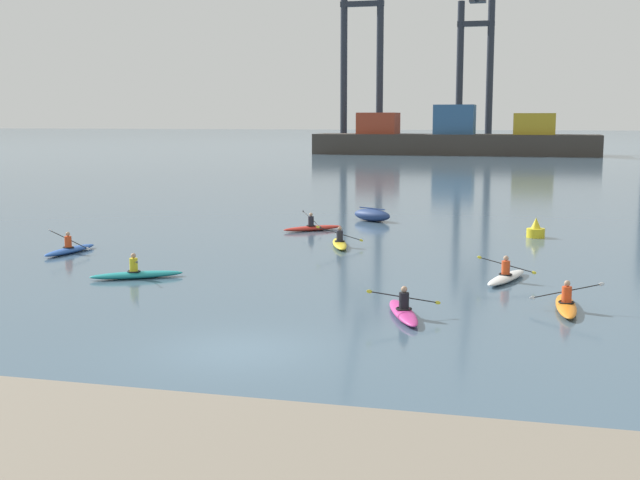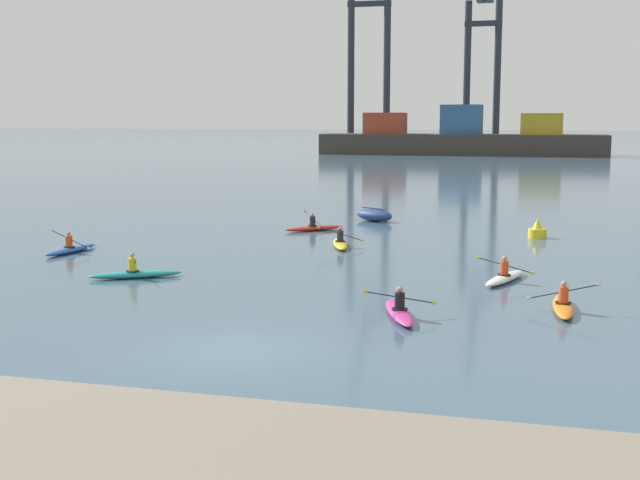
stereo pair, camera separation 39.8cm
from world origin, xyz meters
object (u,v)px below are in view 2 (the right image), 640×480
Objects in this scene: kayak_magenta at (399,311)px; kayak_teal at (135,273)px; capsized_dinghy at (374,215)px; kayak_orange at (563,305)px; gantry_crane_west at (369,35)px; kayak_red at (314,227)px; kayak_blue at (71,249)px; kayak_yellow at (340,243)px; channel_buoy at (537,231)px; gantry_crane_west_mid at (483,49)px; kayak_white at (505,277)px; container_barge at (461,139)px.

kayak_teal is at bearing 161.26° from kayak_magenta.
capsized_dinghy is 23.12m from kayak_orange.
gantry_crane_west is 105.87m from kayak_red.
kayak_blue is 18.04m from kayak_magenta.
kayak_yellow is 1.17× the size of kayak_red.
gantry_crane_west is 12.36× the size of kayak_magenta.
gantry_crane_west is 101.57m from capsized_dinghy.
capsized_dinghy is 0.82× the size of kayak_magenta.
kayak_yellow is 12.06m from kayak_blue.
kayak_orange is (10.11, -20.79, -0.18)m from capsized_dinghy.
channel_buoy is 16.25m from kayak_orange.
kayak_red is (-0.43, -107.13, -17.44)m from gantry_crane_west_mid.
kayak_teal is 11.10m from kayak_magenta.
channel_buoy is 18.74m from kayak_magenta.
gantry_crane_west_mid reaches higher than channel_buoy.
gantry_crane_west_mid is (18.99, 4.78, -2.27)m from gantry_crane_west.
gantry_crane_west is 119.52m from kayak_teal.
kayak_white is (28.97, -113.98, -19.72)m from gantry_crane_west.
kayak_blue is at bearing -84.84° from gantry_crane_west.
capsized_dinghy is 10.23m from channel_buoy.
gantry_crane_west_mid reaches higher than kayak_red.
channel_buoy is at bearing 31.45° from kayak_yellow.
container_barge is at bearing 94.70° from kayak_magenta.
kayak_yellow reaches higher than kayak_teal.
capsized_dinghy is at bearing 115.93° from kayak_orange.
kayak_teal is 0.94× the size of kayak_yellow.
kayak_magenta is (9.30, -113.04, -2.39)m from container_barge.
kayak_magenta is at bearing -76.82° from capsized_dinghy.
gantry_crane_west reaches higher than kayak_teal.
gantry_crane_west is 1.14× the size of gantry_crane_west_mid.
channel_buoy is 10.27m from kayak_yellow.
kayak_yellow is at bearing 131.83° from kayak_orange.
kayak_teal and kayak_white have the same top height.
capsized_dinghy is at bearing 153.44° from channel_buoy.
kayak_white is (10.41, -11.62, -0.00)m from kayak_red.
kayak_red is at bearing 131.83° from kayak_white.
kayak_blue reaches higher than kayak_orange.
container_barge is 1.08× the size of gantry_crane_west.
kayak_teal is at bearing -90.64° from container_barge.
channel_buoy is (13.08, -94.69, -2.20)m from container_barge.
kayak_red is (2.89, 14.48, 0.00)m from kayak_teal.
kayak_red reaches higher than capsized_dinghy.
kayak_teal is 0.95× the size of kayak_magenta.
kayak_orange is at bearing -48.17° from kayak_yellow.
channel_buoy is 0.31× the size of kayak_teal.
kayak_blue reaches higher than kayak_magenta.
kayak_magenta and kayak_orange have the same top height.
gantry_crane_west is at bearing -165.87° from gantry_crane_west_mid.
channel_buoy reaches higher than kayak_magenta.
kayak_red reaches higher than channel_buoy.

